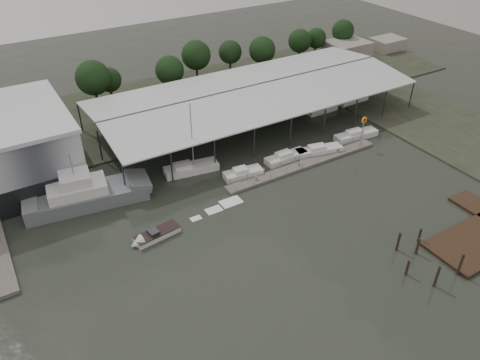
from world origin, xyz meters
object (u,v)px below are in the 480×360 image
speedboat_underway (153,236)px  grey_trawler (87,194)px  shell_fuel_sign (363,126)px  white_sailboat (190,168)px

speedboat_underway → grey_trawler: bearing=-74.9°
speedboat_underway → shell_fuel_sign: bearing=178.3°
speedboat_underway → white_sailboat: bearing=-140.7°
white_sailboat → speedboat_underway: bearing=-124.3°
shell_fuel_sign → grey_trawler: 44.89m
shell_fuel_sign → grey_trawler: bearing=169.9°
white_sailboat → shell_fuel_sign: bearing=-6.3°
shell_fuel_sign → speedboat_underway: size_ratio=0.31×
grey_trawler → white_sailboat: 15.94m
shell_fuel_sign → white_sailboat: (-28.23, 7.69, -3.28)m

